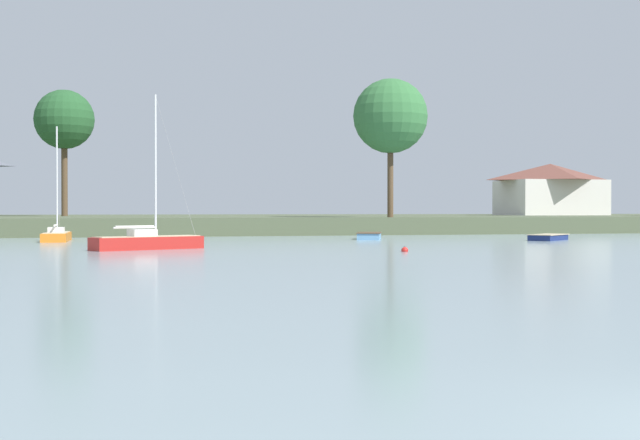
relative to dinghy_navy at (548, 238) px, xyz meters
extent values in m
cube|color=#4C563D|center=(-24.41, 39.99, 0.63)|extent=(211.40, 51.30, 1.56)
cube|color=navy|center=(0.00, 0.00, -0.03)|extent=(3.96, 3.75, 0.59)
cube|color=#C6B289|center=(0.00, 0.00, 0.27)|extent=(4.17, 3.95, 0.05)
cube|color=tan|center=(0.00, 0.00, 0.23)|extent=(1.04, 1.19, 0.03)
cube|color=#B2231E|center=(-29.37, -7.67, -0.04)|extent=(6.57, 4.16, 1.23)
cube|color=#CCB78E|center=(-29.37, -7.67, 0.59)|extent=(6.14, 3.82, 0.04)
cube|color=silver|center=(-29.66, -7.81, 0.80)|extent=(1.72, 1.52, 0.39)
cylinder|color=silver|center=(-28.89, -7.46, 4.67)|extent=(0.13, 0.13, 8.12)
cylinder|color=silver|center=(-30.07, -8.00, 1.10)|extent=(2.41, 1.18, 0.10)
cylinder|color=silver|center=(-30.07, -8.00, 1.15)|extent=(2.18, 1.11, 0.14)
cylinder|color=#999999|center=(-27.71, -6.91, 4.64)|extent=(2.38, 1.11, 8.07)
cube|color=orange|center=(-35.27, 6.82, -0.06)|extent=(1.81, 6.07, 1.02)
cube|color=#CCB78E|center=(-35.27, 6.82, 0.47)|extent=(1.60, 5.70, 0.04)
cube|color=silver|center=(-35.27, 6.51, 0.67)|extent=(1.12, 1.35, 0.36)
cylinder|color=silver|center=(-35.26, 7.30, 4.32)|extent=(0.12, 0.12, 7.66)
cylinder|color=silver|center=(-35.28, 6.09, 0.95)|extent=(0.13, 2.42, 0.10)
cylinder|color=silver|center=(-35.28, 6.09, 1.00)|extent=(0.17, 2.18, 0.14)
cylinder|color=#999999|center=(-35.24, 8.51, 4.29)|extent=(0.05, 2.43, 7.61)
cube|color=#669ECC|center=(-12.36, 4.82, 0.00)|extent=(2.78, 3.96, 0.71)
cube|color=brown|center=(-12.36, 4.82, 0.35)|extent=(2.96, 4.14, 0.05)
cube|color=tan|center=(-12.36, 4.82, 0.31)|extent=(1.40, 0.57, 0.03)
sphere|color=red|center=(-15.93, -13.55, -0.09)|extent=(0.38, 0.38, 0.38)
torus|color=#333338|center=(-15.93, -13.55, 0.14)|extent=(0.12, 0.12, 0.02)
cylinder|color=brown|center=(-36.47, 38.32, 5.90)|extent=(0.66, 0.66, 8.98)
sphere|color=#235128|center=(-36.47, 38.32, 11.82)|extent=(6.38, 6.38, 6.38)
cylinder|color=brown|center=(-6.60, 17.15, 5.28)|extent=(0.55, 0.55, 7.75)
sphere|color=#336B38|center=(-6.60, 17.15, 10.69)|extent=(6.84, 6.84, 6.84)
cube|color=silver|center=(21.92, 39.73, 3.58)|extent=(11.44, 9.07, 4.35)
pyramid|color=brown|center=(21.92, 39.73, 6.80)|extent=(12.36, 9.80, 2.09)
camera|label=1|loc=(-31.13, -57.09, 2.14)|focal=47.72mm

